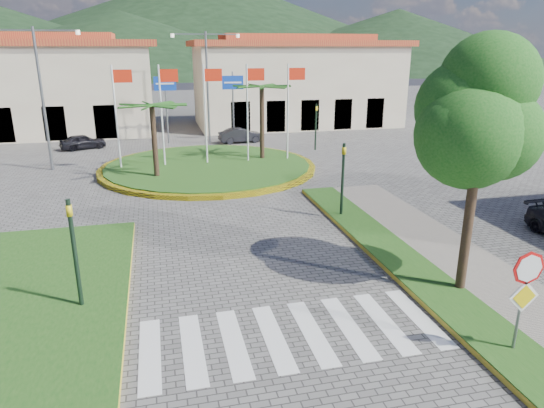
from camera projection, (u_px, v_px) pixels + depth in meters
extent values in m
cube|color=#1B4C15|center=(509.00, 351.00, 11.36)|extent=(1.60, 28.00, 0.18)
cube|color=#1B4C15|center=(27.00, 323.00, 12.55)|extent=(5.00, 14.00, 0.18)
cube|color=silver|center=(289.00, 335.00, 12.17)|extent=(8.00, 3.00, 0.01)
cylinder|color=yellow|center=(208.00, 167.00, 28.79)|extent=(12.70, 12.70, 0.24)
cylinder|color=#1B4C15|center=(208.00, 167.00, 28.78)|extent=(12.00, 12.00, 0.30)
cylinder|color=black|center=(155.00, 144.00, 25.69)|extent=(0.28, 0.28, 4.05)
cylinder|color=black|center=(262.00, 125.00, 29.81)|extent=(0.28, 0.28, 4.68)
cylinder|color=silver|center=(117.00, 120.00, 27.25)|extent=(0.10, 0.10, 6.00)
cube|color=red|center=(123.00, 76.00, 26.64)|extent=(1.00, 0.03, 0.70)
cylinder|color=silver|center=(162.00, 119.00, 27.81)|extent=(0.10, 0.10, 6.00)
cube|color=red|center=(169.00, 76.00, 27.20)|extent=(1.00, 0.03, 0.70)
cylinder|color=silver|center=(205.00, 117.00, 28.37)|extent=(0.10, 0.10, 6.00)
cube|color=red|center=(213.00, 75.00, 27.75)|extent=(1.00, 0.03, 0.70)
cylinder|color=silver|center=(247.00, 116.00, 28.92)|extent=(0.10, 0.10, 6.00)
cube|color=red|center=(256.00, 74.00, 28.31)|extent=(1.00, 0.03, 0.70)
cylinder|color=silver|center=(288.00, 115.00, 29.48)|extent=(0.10, 0.10, 6.00)
cube|color=red|center=(297.00, 74.00, 28.86)|extent=(1.00, 0.03, 0.70)
cylinder|color=slate|center=(520.00, 307.00, 11.03)|extent=(0.07, 0.07, 2.50)
cylinder|color=red|center=(529.00, 268.00, 10.67)|extent=(0.80, 0.03, 0.80)
cube|color=yellow|center=(524.00, 297.00, 10.88)|extent=(0.78, 0.03, 0.78)
cylinder|color=black|center=(468.00, 222.00, 13.64)|extent=(0.28, 0.28, 4.40)
ellipsoid|color=#144E14|center=(482.00, 115.00, 12.72)|extent=(3.60, 3.60, 3.20)
cylinder|color=black|center=(75.00, 257.00, 12.83)|extent=(0.12, 0.12, 3.20)
imported|color=gold|center=(71.00, 221.00, 12.53)|extent=(0.15, 0.18, 0.90)
cylinder|color=black|center=(343.00, 181.00, 20.08)|extent=(0.12, 0.12, 3.20)
imported|color=gold|center=(344.00, 158.00, 19.77)|extent=(0.15, 0.18, 0.90)
cylinder|color=black|center=(316.00, 127.00, 33.82)|extent=(0.12, 0.12, 3.20)
imported|color=gold|center=(316.00, 113.00, 33.51)|extent=(0.18, 0.15, 0.90)
cylinder|color=slate|center=(167.00, 108.00, 35.91)|extent=(0.12, 0.12, 5.20)
cube|color=#1039B2|center=(165.00, 84.00, 35.30)|extent=(1.60, 0.05, 1.00)
cylinder|color=slate|center=(233.00, 107.00, 37.02)|extent=(0.12, 0.12, 5.20)
cube|color=#1039B2|center=(233.00, 83.00, 36.41)|extent=(1.60, 0.05, 1.00)
cylinder|color=slate|center=(208.00, 89.00, 35.22)|extent=(0.16, 0.16, 8.00)
cube|color=slate|center=(188.00, 34.00, 33.79)|extent=(2.40, 0.08, 0.08)
cube|color=slate|center=(222.00, 34.00, 34.32)|extent=(2.40, 0.08, 0.08)
cylinder|color=slate|center=(43.00, 101.00, 27.45)|extent=(0.16, 0.16, 8.00)
cube|color=slate|center=(9.00, 30.00, 26.01)|extent=(2.40, 0.08, 0.08)
cube|color=slate|center=(56.00, 30.00, 26.55)|extent=(2.40, 0.08, 0.08)
cube|color=beige|center=(13.00, 91.00, 39.44)|extent=(22.00, 9.00, 7.00)
cube|color=#A92E20|center=(5.00, 43.00, 38.29)|extent=(23.32, 9.54, 0.50)
cube|color=#A92E20|center=(4.00, 36.00, 38.14)|extent=(16.50, 4.95, 0.60)
cube|color=beige|center=(296.00, 86.00, 44.78)|extent=(18.00, 9.00, 7.00)
cube|color=#A92E20|center=(296.00, 44.00, 43.63)|extent=(19.08, 9.54, 0.50)
cube|color=#A92E20|center=(296.00, 38.00, 43.48)|extent=(13.50, 4.95, 0.60)
cone|color=black|center=(205.00, 21.00, 155.25)|extent=(180.00, 180.00, 30.00)
cone|color=black|center=(397.00, 41.00, 146.20)|extent=(120.00, 120.00, 18.00)
cone|color=black|center=(121.00, 43.00, 124.08)|extent=(110.00, 110.00, 16.00)
imported|color=silver|center=(97.00, 127.00, 40.10)|extent=(4.67, 2.83, 1.21)
imported|color=black|center=(83.00, 142.00, 34.43)|extent=(3.35, 2.25, 1.06)
imported|color=black|center=(241.00, 135.00, 36.81)|extent=(3.45, 1.51, 1.10)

